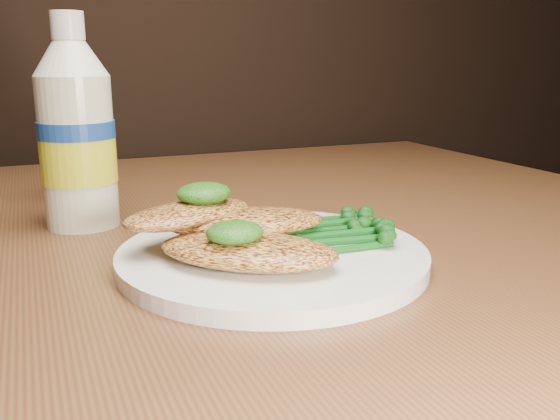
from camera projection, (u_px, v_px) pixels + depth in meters
name	position (u px, v px, depth m)	size (l,w,h in m)	color
plate	(273.00, 256.00, 0.46)	(0.24, 0.24, 0.01)	white
chicken_front	(248.00, 251.00, 0.42)	(0.13, 0.07, 0.02)	gold
chicken_mid	(246.00, 222.00, 0.47)	(0.12, 0.06, 0.02)	gold
chicken_back	(189.00, 214.00, 0.46)	(0.11, 0.06, 0.02)	gold
pesto_front	(235.00, 232.00, 0.41)	(0.04, 0.04, 0.02)	black
pesto_back	(204.00, 193.00, 0.47)	(0.04, 0.04, 0.02)	black
broccolini_bundle	(327.00, 229.00, 0.48)	(0.11, 0.09, 0.02)	#125517
mayo_bottle	(76.00, 123.00, 0.55)	(0.07, 0.07, 0.20)	beige
pepper_grinder	(79.00, 154.00, 0.67)	(0.04, 0.04, 0.10)	black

